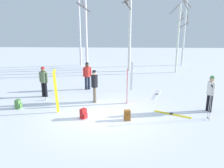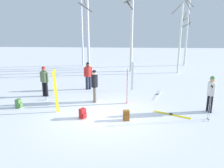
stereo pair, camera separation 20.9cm
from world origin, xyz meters
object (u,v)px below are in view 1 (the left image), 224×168
object	(u,v)px
person_0	(94,84)
birch_tree_4	(185,25)
person_3	(211,91)
backpack_2	(127,115)
ski_pair_lying_1	(157,95)
backpack_0	(84,114)
ski_pair_planted_0	(56,92)
ski_pair_planted_1	(127,87)
birch_tree_2	(130,27)
birch_tree_1	(85,21)
person_1	(87,74)
ski_pair_planted_2	(132,76)
water_bottle_0	(46,99)
ski_poles_0	(210,101)
ski_pair_lying_0	(172,114)
person_2	(44,80)
backpack_1	(18,104)
birch_tree_3	(178,37)
birch_tree_0	(79,23)

from	to	relation	value
person_0	birch_tree_4	distance (m)	13.78
person_3	backpack_2	distance (m)	4.08
ski_pair_lying_1	backpack_0	bearing A→B (deg)	-136.66
ski_pair_planted_0	ski_pair_planted_1	world-z (taller)	ski_pair_planted_0
birch_tree_2	birch_tree_1	bearing A→B (deg)	173.09
birch_tree_1	backpack_0	bearing A→B (deg)	-82.43
person_1	birch_tree_2	bearing A→B (deg)	64.08
ski_pair_planted_2	water_bottle_0	distance (m)	5.16
ski_poles_0	backpack_2	size ratio (longest dim) A/B	3.52
person_3	backpack_2	size ratio (longest dim) A/B	3.90
person_0	ski_pair_planted_0	size ratio (longest dim) A/B	0.84
person_3	ski_pair_planted_2	distance (m)	4.81
birch_tree_1	water_bottle_0	bearing A→B (deg)	-96.65
person_1	ski_pair_planted_2	size ratio (longest dim) A/B	0.97
ski_pair_lying_0	water_bottle_0	xyz separation A→B (m)	(-6.33, 1.72, 0.09)
backpack_2	birch_tree_4	xyz separation A→B (m)	(5.83, 13.45, 3.66)
person_2	backpack_2	xyz separation A→B (m)	(4.55, -3.06, -0.77)
backpack_2	ski_poles_0	bearing A→B (deg)	2.70
ski_pair_lying_1	ski_poles_0	xyz separation A→B (m)	(1.64, -3.44, 0.81)
person_3	person_1	bearing A→B (deg)	150.95
person_0	person_1	bearing A→B (deg)	106.88
ski_pair_planted_2	ski_pair_lying_1	bearing A→B (deg)	-31.51
ski_pair_planted_1	person_0	bearing A→B (deg)	174.79
ski_poles_0	birch_tree_4	distance (m)	13.83
person_1	backpack_1	bearing A→B (deg)	-130.24
ski_pair_planted_0	ski_poles_0	distance (m)	6.69
ski_pair_planted_0	birch_tree_3	size ratio (longest dim) A/B	0.34
person_1	backpack_0	distance (m)	4.56
ski_poles_0	birch_tree_2	bearing A→B (deg)	106.53
ski_pair_lying_1	birch_tree_3	size ratio (longest dim) A/B	0.31
ski_pair_lying_1	backpack_2	world-z (taller)	backpack_2
backpack_1	person_0	bearing A→B (deg)	16.50
ski_pair_lying_0	person_3	bearing A→B (deg)	14.39
birch_tree_0	birch_tree_4	size ratio (longest dim) A/B	1.02
birch_tree_4	backpack_2	bearing A→B (deg)	-113.42
person_0	backpack_2	size ratio (longest dim) A/B	3.90
ski_pair_lying_0	backpack_1	bearing A→B (deg)	176.17
ski_pair_planted_0	water_bottle_0	world-z (taller)	ski_pair_planted_0
ski_pair_planted_0	birch_tree_1	bearing A→B (deg)	90.54
person_1	backpack_0	bearing A→B (deg)	-84.14
person_3	water_bottle_0	world-z (taller)	person_3
person_2	ski_pair_lying_1	bearing A→B (deg)	4.89
ski_pair_lying_1	birch_tree_0	distance (m)	11.70
ski_pair_planted_0	person_3	bearing A→B (deg)	3.39
ski_pair_planted_0	ski_pair_lying_0	distance (m)	5.36
person_0	ski_pair_lying_0	world-z (taller)	person_0
backpack_0	ski_pair_lying_1	bearing A→B (deg)	43.34
person_2	backpack_1	bearing A→B (deg)	-109.52
backpack_1	birch_tree_2	world-z (taller)	birch_tree_2
person_2	birch_tree_2	bearing A→B (deg)	55.42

